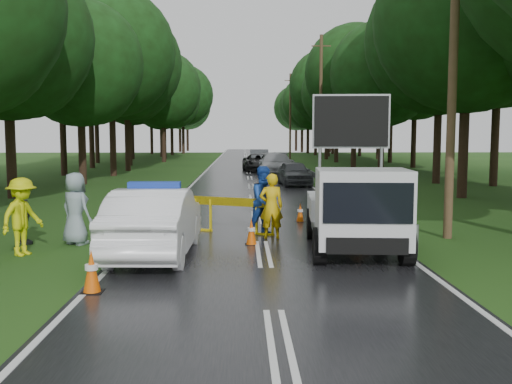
{
  "coord_description": "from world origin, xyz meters",
  "views": [
    {
      "loc": [
        -0.51,
        -13.49,
        2.86
      ],
      "look_at": [
        -0.13,
        2.03,
        1.3
      ],
      "focal_mm": 40.0,
      "sensor_mm": 36.0,
      "label": 1
    }
  ],
  "objects_px": {
    "officer": "(271,206)",
    "queue_car_fourth": "(259,158)",
    "civilian": "(265,201)",
    "queue_car_second": "(276,165)",
    "police_sedan": "(155,222)",
    "queue_car_third": "(259,163)",
    "queue_car_first": "(294,173)",
    "barrier": "(233,206)",
    "work_truck": "(356,210)"
  },
  "relations": [
    {
      "from": "civilian",
      "to": "queue_car_second",
      "type": "relative_size",
      "value": 0.35
    },
    {
      "from": "work_truck",
      "to": "queue_car_first",
      "type": "height_order",
      "value": "work_truck"
    },
    {
      "from": "queue_car_second",
      "to": "queue_car_third",
      "type": "bearing_deg",
      "value": 100.0
    },
    {
      "from": "queue_car_first",
      "to": "queue_car_fourth",
      "type": "bearing_deg",
      "value": 90.14
    },
    {
      "from": "officer",
      "to": "queue_car_fourth",
      "type": "height_order",
      "value": "officer"
    },
    {
      "from": "police_sedan",
      "to": "queue_car_first",
      "type": "xyz_separation_m",
      "value": [
        5.02,
        19.0,
        -0.11
      ]
    },
    {
      "from": "police_sedan",
      "to": "queue_car_first",
      "type": "distance_m",
      "value": 19.65
    },
    {
      "from": "queue_car_first",
      "to": "queue_car_second",
      "type": "xyz_separation_m",
      "value": [
        -0.65,
        6.29,
        0.13
      ]
    },
    {
      "from": "officer",
      "to": "queue_car_third",
      "type": "distance_m",
      "value": 29.11
    },
    {
      "from": "civilian",
      "to": "queue_car_third",
      "type": "height_order",
      "value": "civilian"
    },
    {
      "from": "queue_car_third",
      "to": "police_sedan",
      "type": "bearing_deg",
      "value": -100.02
    },
    {
      "from": "work_truck",
      "to": "queue_car_first",
      "type": "xyz_separation_m",
      "value": [
        0.23,
        18.71,
        -0.35
      ]
    },
    {
      "from": "queue_car_first",
      "to": "queue_car_fourth",
      "type": "height_order",
      "value": "queue_car_fourth"
    },
    {
      "from": "queue_car_first",
      "to": "civilian",
      "type": "bearing_deg",
      "value": -102.32
    },
    {
      "from": "queue_car_fourth",
      "to": "civilian",
      "type": "bearing_deg",
      "value": -90.96
    },
    {
      "from": "work_truck",
      "to": "queue_car_fourth",
      "type": "relative_size",
      "value": 1.06
    },
    {
      "from": "officer",
      "to": "barrier",
      "type": "bearing_deg",
      "value": -44.41
    },
    {
      "from": "work_truck",
      "to": "queue_car_third",
      "type": "xyz_separation_m",
      "value": [
        -1.44,
        31.0,
        -0.36
      ]
    },
    {
      "from": "queue_car_third",
      "to": "queue_car_fourth",
      "type": "xyz_separation_m",
      "value": [
        0.25,
        6.67,
        0.09
      ]
    },
    {
      "from": "queue_car_second",
      "to": "queue_car_fourth",
      "type": "distance_m",
      "value": 12.69
    },
    {
      "from": "queue_car_fourth",
      "to": "officer",
      "type": "bearing_deg",
      "value": -90.69
    },
    {
      "from": "work_truck",
      "to": "barrier",
      "type": "bearing_deg",
      "value": 141.43
    },
    {
      "from": "officer",
      "to": "police_sedan",
      "type": "bearing_deg",
      "value": 32.94
    },
    {
      "from": "officer",
      "to": "queue_car_second",
      "type": "height_order",
      "value": "officer"
    },
    {
      "from": "work_truck",
      "to": "queue_car_second",
      "type": "xyz_separation_m",
      "value": [
        -0.43,
        25.0,
        -0.22
      ]
    },
    {
      "from": "police_sedan",
      "to": "queue_car_fourth",
      "type": "distance_m",
      "value": 38.13
    },
    {
      "from": "police_sedan",
      "to": "barrier",
      "type": "distance_m",
      "value": 3.55
    },
    {
      "from": "queue_car_first",
      "to": "queue_car_fourth",
      "type": "xyz_separation_m",
      "value": [
        -1.42,
        18.96,
        0.08
      ]
    },
    {
      "from": "police_sedan",
      "to": "queue_car_third",
      "type": "xyz_separation_m",
      "value": [
        3.36,
        31.29,
        -0.12
      ]
    },
    {
      "from": "queue_car_first",
      "to": "police_sedan",
      "type": "bearing_deg",
      "value": -108.95
    },
    {
      "from": "queue_car_fourth",
      "to": "queue_car_second",
      "type": "bearing_deg",
      "value": -86.02
    },
    {
      "from": "police_sedan",
      "to": "queue_car_third",
      "type": "bearing_deg",
      "value": -94.92
    },
    {
      "from": "barrier",
      "to": "queue_car_first",
      "type": "xyz_separation_m",
      "value": [
        3.24,
        15.93,
        -0.1
      ]
    },
    {
      "from": "queue_car_first",
      "to": "queue_car_third",
      "type": "distance_m",
      "value": 12.4
    },
    {
      "from": "officer",
      "to": "queue_car_first",
      "type": "distance_m",
      "value": 16.96
    },
    {
      "from": "work_truck",
      "to": "police_sedan",
      "type": "bearing_deg",
      "value": -172.39
    },
    {
      "from": "work_truck",
      "to": "queue_car_third",
      "type": "bearing_deg",
      "value": 96.83
    },
    {
      "from": "civilian",
      "to": "queue_car_first",
      "type": "distance_m",
      "value": 16.35
    },
    {
      "from": "barrier",
      "to": "work_truck",
      "type": "bearing_deg",
      "value": -19.12
    },
    {
      "from": "police_sedan",
      "to": "barrier",
      "type": "height_order",
      "value": "police_sedan"
    },
    {
      "from": "queue_car_third",
      "to": "queue_car_fourth",
      "type": "bearing_deg",
      "value": 83.94
    },
    {
      "from": "officer",
      "to": "queue_car_second",
      "type": "xyz_separation_m",
      "value": [
        1.52,
        23.11,
        -0.08
      ]
    },
    {
      "from": "work_truck",
      "to": "officer",
      "type": "xyz_separation_m",
      "value": [
        -1.95,
        1.89,
        -0.14
      ]
    },
    {
      "from": "queue_car_second",
      "to": "queue_car_fourth",
      "type": "bearing_deg",
      "value": 93.84
    },
    {
      "from": "police_sedan",
      "to": "civilian",
      "type": "distance_m",
      "value": 3.91
    },
    {
      "from": "queue_car_first",
      "to": "queue_car_second",
      "type": "bearing_deg",
      "value": 91.79
    },
    {
      "from": "work_truck",
      "to": "queue_car_third",
      "type": "height_order",
      "value": "work_truck"
    },
    {
      "from": "officer",
      "to": "queue_car_fourth",
      "type": "distance_m",
      "value": 35.78
    },
    {
      "from": "queue_car_first",
      "to": "queue_car_fourth",
      "type": "distance_m",
      "value": 19.01
    },
    {
      "from": "civilian",
      "to": "queue_car_second",
      "type": "distance_m",
      "value": 22.53
    }
  ]
}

